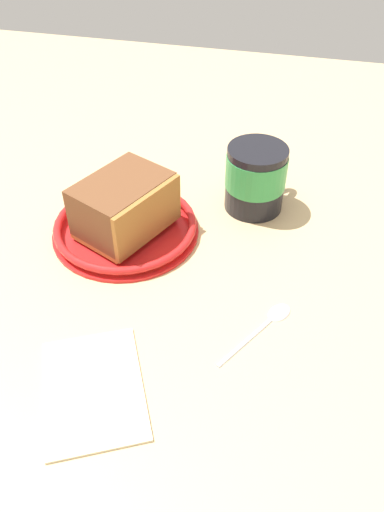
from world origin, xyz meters
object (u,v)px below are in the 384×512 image
(small_plate, at_px, (126,227))
(folded_napkin, at_px, (93,388))
(tea_mug, at_px, (256,175))
(cake_slice, at_px, (125,206))
(teaspoon, at_px, (270,319))

(small_plate, bearing_deg, folded_napkin, -78.60)
(tea_mug, xyz_separation_m, folded_napkin, (-0.10, -0.32, -0.05))
(cake_slice, distance_m, teaspoon, 0.22)
(cake_slice, bearing_deg, tea_mug, 33.12)
(folded_napkin, bearing_deg, teaspoon, 39.17)
(small_plate, distance_m, cake_slice, 0.03)
(small_plate, xyz_separation_m, teaspoon, (0.20, -0.11, -0.01))
(small_plate, xyz_separation_m, cake_slice, (0.00, -0.00, 0.03))
(teaspoon, bearing_deg, small_plate, 151.63)
(cake_slice, bearing_deg, folded_napkin, -79.16)
(cake_slice, height_order, tea_mug, tea_mug)
(folded_napkin, bearing_deg, cake_slice, 100.84)
(small_plate, height_order, tea_mug, tea_mug)
(cake_slice, bearing_deg, small_plate, 155.49)
(cake_slice, distance_m, tea_mug, 0.17)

